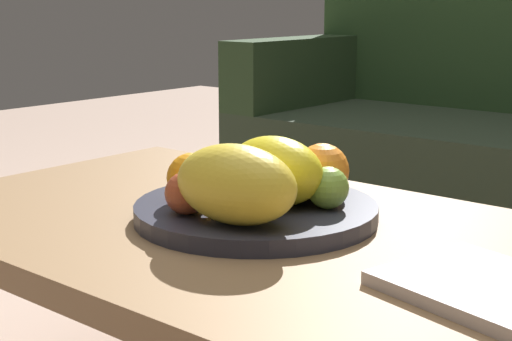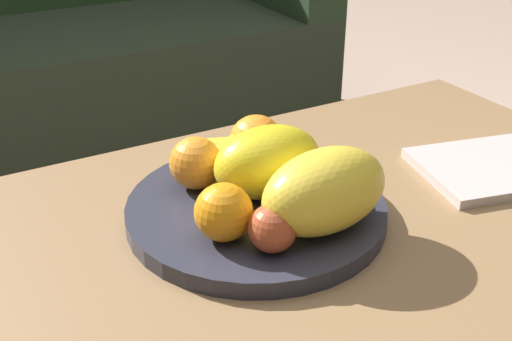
{
  "view_description": "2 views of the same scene",
  "coord_description": "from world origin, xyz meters",
  "px_view_note": "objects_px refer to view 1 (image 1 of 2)",
  "views": [
    {
      "loc": [
        0.66,
        -0.83,
        0.75
      ],
      "look_at": [
        -0.05,
        0.02,
        0.5
      ],
      "focal_mm": 53.91,
      "sensor_mm": 36.0,
      "label": 1
    },
    {
      "loc": [
        -0.41,
        -0.64,
        0.9
      ],
      "look_at": [
        -0.05,
        0.02,
        0.5
      ],
      "focal_mm": 44.25,
      "sensor_mm": 36.0,
      "label": 2
    }
  ],
  "objects_px": {
    "orange_left": "(192,178)",
    "magazine": "(500,292)",
    "melon_smaller_beside": "(238,185)",
    "orange_front": "(263,164)",
    "coffee_table": "(270,257)",
    "fruit_bowl": "(256,211)",
    "orange_right": "(322,170)",
    "apple_left": "(186,193)",
    "banana_bunch": "(292,174)",
    "melon_large_front": "(275,171)",
    "apple_front": "(328,188)"
  },
  "relations": [
    {
      "from": "orange_left",
      "to": "magazine",
      "type": "relative_size",
      "value": 0.3
    },
    {
      "from": "melon_smaller_beside",
      "to": "orange_front",
      "type": "xyz_separation_m",
      "value": [
        -0.1,
        0.18,
        -0.02
      ]
    },
    {
      "from": "coffee_table",
      "to": "fruit_bowl",
      "type": "relative_size",
      "value": 3.22
    },
    {
      "from": "melon_smaller_beside",
      "to": "orange_right",
      "type": "height_order",
      "value": "melon_smaller_beside"
    },
    {
      "from": "fruit_bowl",
      "to": "apple_left",
      "type": "height_order",
      "value": "apple_left"
    },
    {
      "from": "orange_front",
      "to": "banana_bunch",
      "type": "distance_m",
      "value": 0.06
    },
    {
      "from": "apple_left",
      "to": "orange_front",
      "type": "bearing_deg",
      "value": 94.93
    },
    {
      "from": "coffee_table",
      "to": "fruit_bowl",
      "type": "xyz_separation_m",
      "value": [
        -0.05,
        0.02,
        0.06
      ]
    },
    {
      "from": "melon_large_front",
      "to": "orange_front",
      "type": "height_order",
      "value": "melon_large_front"
    },
    {
      "from": "melon_large_front",
      "to": "apple_left",
      "type": "bearing_deg",
      "value": -117.35
    },
    {
      "from": "melon_smaller_beside",
      "to": "magazine",
      "type": "xyz_separation_m",
      "value": [
        0.36,
        0.03,
        -0.07
      ]
    },
    {
      "from": "melon_smaller_beside",
      "to": "apple_front",
      "type": "xyz_separation_m",
      "value": [
        0.05,
        0.14,
        -0.02
      ]
    },
    {
      "from": "apple_front",
      "to": "banana_bunch",
      "type": "bearing_deg",
      "value": 157.82
    },
    {
      "from": "apple_left",
      "to": "magazine",
      "type": "relative_size",
      "value": 0.24
    },
    {
      "from": "orange_front",
      "to": "orange_left",
      "type": "xyz_separation_m",
      "value": [
        -0.02,
        -0.14,
        -0.0
      ]
    },
    {
      "from": "orange_front",
      "to": "apple_left",
      "type": "height_order",
      "value": "orange_front"
    },
    {
      "from": "melon_smaller_beside",
      "to": "apple_front",
      "type": "relative_size",
      "value": 2.96
    },
    {
      "from": "banana_bunch",
      "to": "magazine",
      "type": "height_order",
      "value": "banana_bunch"
    },
    {
      "from": "melon_large_front",
      "to": "melon_smaller_beside",
      "type": "xyz_separation_m",
      "value": [
        0.03,
        -0.11,
        0.0
      ]
    },
    {
      "from": "melon_large_front",
      "to": "apple_left",
      "type": "relative_size",
      "value": 2.61
    },
    {
      "from": "melon_large_front",
      "to": "magazine",
      "type": "height_order",
      "value": "melon_large_front"
    },
    {
      "from": "magazine",
      "to": "orange_right",
      "type": "bearing_deg",
      "value": 168.47
    },
    {
      "from": "fruit_bowl",
      "to": "melon_smaller_beside",
      "type": "distance_m",
      "value": 0.13
    },
    {
      "from": "melon_large_front",
      "to": "melon_smaller_beside",
      "type": "distance_m",
      "value": 0.11
    },
    {
      "from": "melon_large_front",
      "to": "fruit_bowl",
      "type": "bearing_deg",
      "value": -153.23
    },
    {
      "from": "orange_right",
      "to": "banana_bunch",
      "type": "relative_size",
      "value": 0.52
    },
    {
      "from": "coffee_table",
      "to": "orange_front",
      "type": "relative_size",
      "value": 15.33
    },
    {
      "from": "fruit_bowl",
      "to": "apple_left",
      "type": "relative_size",
      "value": 5.97
    },
    {
      "from": "apple_front",
      "to": "magazine",
      "type": "bearing_deg",
      "value": -19.98
    },
    {
      "from": "coffee_table",
      "to": "fruit_bowl",
      "type": "height_order",
      "value": "fruit_bowl"
    },
    {
      "from": "coffee_table",
      "to": "banana_bunch",
      "type": "distance_m",
      "value": 0.15
    },
    {
      "from": "orange_right",
      "to": "melon_smaller_beside",
      "type": "bearing_deg",
      "value": -90.65
    },
    {
      "from": "fruit_bowl",
      "to": "melon_large_front",
      "type": "xyz_separation_m",
      "value": [
        0.03,
        0.01,
        0.06
      ]
    },
    {
      "from": "melon_smaller_beside",
      "to": "orange_front",
      "type": "bearing_deg",
      "value": 120.26
    },
    {
      "from": "orange_front",
      "to": "orange_right",
      "type": "relative_size",
      "value": 0.92
    },
    {
      "from": "melon_smaller_beside",
      "to": "magazine",
      "type": "height_order",
      "value": "melon_smaller_beside"
    },
    {
      "from": "fruit_bowl",
      "to": "magazine",
      "type": "distance_m",
      "value": 0.41
    },
    {
      "from": "fruit_bowl",
      "to": "melon_smaller_beside",
      "type": "bearing_deg",
      "value": -62.55
    },
    {
      "from": "melon_large_front",
      "to": "apple_front",
      "type": "distance_m",
      "value": 0.08
    },
    {
      "from": "apple_front",
      "to": "orange_left",
      "type": "bearing_deg",
      "value": -150.15
    },
    {
      "from": "apple_front",
      "to": "banana_bunch",
      "type": "xyz_separation_m",
      "value": [
        -0.09,
        0.04,
        -0.0
      ]
    },
    {
      "from": "fruit_bowl",
      "to": "banana_bunch",
      "type": "height_order",
      "value": "banana_bunch"
    },
    {
      "from": "melon_large_front",
      "to": "coffee_table",
      "type": "bearing_deg",
      "value": -60.96
    },
    {
      "from": "coffee_table",
      "to": "orange_right",
      "type": "bearing_deg",
      "value": 86.71
    },
    {
      "from": "melon_large_front",
      "to": "orange_left",
      "type": "bearing_deg",
      "value": -146.06
    },
    {
      "from": "fruit_bowl",
      "to": "orange_front",
      "type": "height_order",
      "value": "orange_front"
    },
    {
      "from": "orange_front",
      "to": "apple_front",
      "type": "bearing_deg",
      "value": -13.67
    },
    {
      "from": "fruit_bowl",
      "to": "magazine",
      "type": "relative_size",
      "value": 1.46
    },
    {
      "from": "apple_left",
      "to": "melon_smaller_beside",
      "type": "bearing_deg",
      "value": 7.27
    },
    {
      "from": "coffee_table",
      "to": "melon_smaller_beside",
      "type": "xyz_separation_m",
      "value": [
        0.0,
        -0.07,
        0.12
      ]
    }
  ]
}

